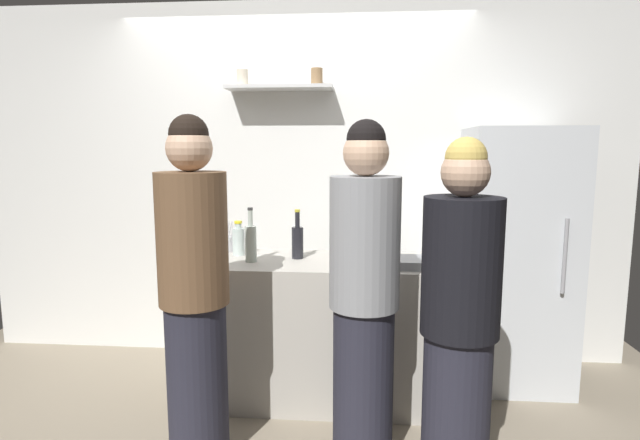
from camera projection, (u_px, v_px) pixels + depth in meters
name	position (u px, v px, depth m)	size (l,w,h in m)	color
back_wall_assembly	(297.00, 184.00, 3.73)	(4.80, 0.32, 2.60)	white
refrigerator	(517.00, 259.00, 3.28)	(0.67, 0.60, 1.69)	silver
counter	(320.00, 329.00, 3.13)	(1.64, 0.62, 0.88)	#B7B2A8
baking_pan	(424.00, 263.00, 2.89)	(0.34, 0.24, 0.05)	gray
utensil_holder	(228.00, 243.00, 3.34)	(0.10, 0.10, 0.21)	#B2B2B7
wine_bottle_dark_glass	(298.00, 241.00, 3.11)	(0.07, 0.07, 0.31)	black
wine_bottle_pale_glass	(251.00, 242.00, 3.02)	(0.07, 0.07, 0.33)	#B2BFB2
water_bottle_plastic	(239.00, 240.00, 3.21)	(0.08, 0.08, 0.22)	silver
person_blonde	(459.00, 326.00, 2.19)	(0.34, 0.34, 1.61)	#262633
person_brown_jacket	(194.00, 294.00, 2.44)	(0.34, 0.34, 1.72)	#262633
person_grey_hoodie	(364.00, 298.00, 2.43)	(0.34, 0.34, 1.70)	#262633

